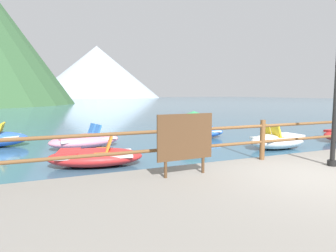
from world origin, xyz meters
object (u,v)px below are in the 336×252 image
(sign_board, at_px, (185,138))
(pedal_boat_3, at_px, (196,129))
(pedal_boat_4, at_px, (95,157))
(pedal_boat_2, at_px, (278,140))
(pedal_boat_5, at_px, (85,140))

(sign_board, bearing_deg, pedal_boat_3, 59.54)
(pedal_boat_3, xyz_separation_m, pedal_boat_4, (-5.03, -3.43, -0.13))
(pedal_boat_2, distance_m, pedal_boat_3, 3.73)
(pedal_boat_3, relative_size, pedal_boat_5, 0.95)
(pedal_boat_3, bearing_deg, pedal_boat_5, -174.46)
(pedal_boat_4, bearing_deg, pedal_boat_5, 87.39)
(sign_board, xyz_separation_m, pedal_boat_3, (3.85, 6.55, -0.74))
(sign_board, distance_m, pedal_boat_3, 7.63)
(pedal_boat_4, relative_size, pedal_boat_5, 0.99)
(sign_board, bearing_deg, pedal_boat_4, 110.73)
(pedal_boat_3, height_order, pedal_boat_5, pedal_boat_3)
(pedal_boat_2, distance_m, pedal_boat_5, 7.01)
(pedal_boat_5, bearing_deg, pedal_boat_3, 5.54)
(pedal_boat_2, xyz_separation_m, pedal_boat_5, (-6.35, 2.95, -0.03))
(sign_board, height_order, pedal_boat_2, sign_board)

